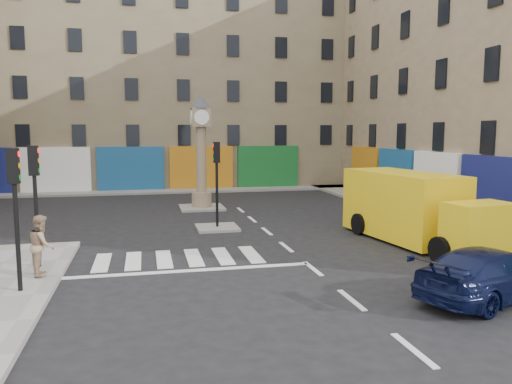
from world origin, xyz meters
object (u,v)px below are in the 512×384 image
object	(u,v)px
traffic_light_island	(217,170)
yellow_van	(414,209)
traffic_light_left_near	(15,197)
pedestrian_tan	(42,245)
navy_sedan	(490,274)
traffic_light_left_far	(35,186)
clock_pillar	(201,145)

from	to	relation	value
traffic_light_island	yellow_van	distance (m)	8.32
traffic_light_left_near	pedestrian_tan	xyz separation A→B (m)	(0.30, 1.40, -1.59)
traffic_light_left_near	navy_sedan	world-z (taller)	traffic_light_left_near
traffic_light_left_far	navy_sedan	bearing A→B (deg)	-24.05
traffic_light_left_far	yellow_van	world-z (taller)	traffic_light_left_far
traffic_light_left_far	pedestrian_tan	bearing A→B (deg)	-73.23
traffic_light_island	pedestrian_tan	bearing A→B (deg)	-133.17
clock_pillar	yellow_van	distance (m)	12.69
pedestrian_tan	clock_pillar	bearing A→B (deg)	-33.97
traffic_light_left_near	pedestrian_tan	distance (m)	2.15
yellow_van	pedestrian_tan	bearing A→B (deg)	-178.55
traffic_light_left_near	yellow_van	distance (m)	13.76
navy_sedan	traffic_light_island	bearing A→B (deg)	6.69
traffic_light_left_far	pedestrian_tan	distance (m)	1.90
traffic_light_left_near	traffic_light_island	world-z (taller)	traffic_light_left_near
clock_pillar	yellow_van	size ratio (longest dim) A/B	0.81
navy_sedan	clock_pillar	bearing A→B (deg)	-2.31
traffic_light_left_near	yellow_van	xyz separation A→B (m)	(13.27, 3.42, -1.29)
traffic_light_left_far	navy_sedan	distance (m)	13.06
traffic_light_left_far	clock_pillar	size ratio (longest dim) A/B	0.61
traffic_light_island	navy_sedan	distance (m)	12.14
traffic_light_left_far	yellow_van	distance (m)	13.37
traffic_light_left_far	navy_sedan	world-z (taller)	traffic_light_left_far
navy_sedan	yellow_van	xyz separation A→B (m)	(1.48, 6.28, 0.67)
traffic_light_left_far	pedestrian_tan	size ratio (longest dim) A/B	2.11
traffic_light_left_near	traffic_light_left_far	bearing A→B (deg)	90.00
navy_sedan	traffic_light_left_far	bearing A→B (deg)	45.40
traffic_light_left_near	navy_sedan	bearing A→B (deg)	-13.64
clock_pillar	pedestrian_tan	xyz separation A→B (m)	(-6.00, -12.39, -2.52)
clock_pillar	pedestrian_tan	bearing A→B (deg)	-115.84
traffic_light_left_near	traffic_light_island	distance (m)	10.03
traffic_light_left_near	pedestrian_tan	world-z (taller)	traffic_light_left_near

